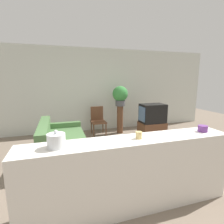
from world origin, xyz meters
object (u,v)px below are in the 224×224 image
at_px(wooden_chair, 98,119).
at_px(decorative_bowl, 56,141).
at_px(couch, 62,144).
at_px(television, 152,113).
at_px(potted_plant, 120,95).

relative_size(wooden_chair, decorative_bowl, 4.28).
bearing_deg(decorative_bowl, wooden_chair, 69.86).
bearing_deg(couch, television, 13.72).
bearing_deg(wooden_chair, decorative_bowl, -110.14).
xyz_separation_m(couch, wooden_chair, (1.14, 1.37, 0.19)).
distance_m(couch, decorative_bowl, 2.05).
height_order(television, decorative_bowl, decorative_bowl).
bearing_deg(couch, potted_plant, 34.94).
relative_size(television, decorative_bowl, 3.54).
bearing_deg(wooden_chair, television, -25.81).
relative_size(couch, decorative_bowl, 8.31).
height_order(television, potted_plant, potted_plant).
bearing_deg(potted_plant, television, -39.46).
distance_m(couch, television, 2.74).
xyz_separation_m(potted_plant, decorative_bowl, (-1.91, -3.20, -0.19)).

